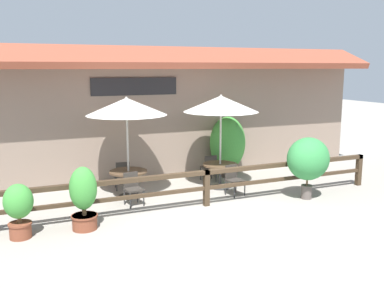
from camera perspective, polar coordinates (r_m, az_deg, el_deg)
The scene contains 15 objects.
ground_plane at distance 10.43m, azimuth 4.36°, elevation -9.87°, with size 60.00×60.00×0.00m, color gray.
building_facade at distance 13.65m, azimuth -3.41°, elevation 4.26°, with size 14.28×1.49×4.23m.
patio_railing at distance 11.12m, azimuth 1.94°, elevation -4.80°, with size 10.40×0.14×0.95m.
patio_umbrella_near at distance 11.72m, azimuth -8.72°, elevation 4.95°, with size 2.19×2.19×2.79m.
dining_table_near at distance 12.05m, azimuth -8.47°, elevation -4.23°, with size 1.05×1.05×0.74m.
chair_near_streetside at distance 11.35m, azimuth -7.91°, elevation -5.71°, with size 0.48×0.48×0.86m.
chair_near_wallside at distance 12.79m, azimuth -9.26°, elevation -3.93°, with size 0.47×0.47×0.86m.
patio_umbrella_middle at distance 12.49m, azimuth 3.88°, elevation 5.36°, with size 2.19×2.19×2.79m.
dining_table_middle at distance 12.80m, azimuth 3.77°, elevation -3.29°, with size 1.05×1.05×0.74m.
chair_middle_streetside at distance 12.15m, azimuth 5.60°, elevation -4.60°, with size 0.50×0.50×0.86m.
chair_middle_wallside at distance 13.53m, azimuth 2.31°, elevation -3.02°, with size 0.44×0.44×0.86m.
potted_plant_tall_tropical at distance 9.77m, azimuth -22.09°, elevation -7.92°, with size 0.61×0.55×1.18m.
potted_plant_small_flowering at distance 12.03m, azimuth 15.22°, elevation -2.01°, with size 1.18×1.06×1.71m.
potted_plant_corner_fern at distance 9.81m, azimuth -14.27°, elevation -6.86°, with size 0.61×0.59×1.43m.
potted_plant_broad_leaf at distance 14.05m, azimuth 4.76°, elevation -0.01°, with size 1.19×1.07×2.00m.
Camera 1 is at (-4.50, -8.70, 3.57)m, focal length 40.00 mm.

